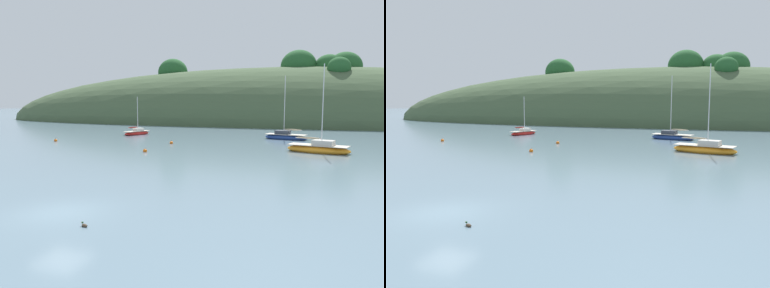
{
  "view_description": "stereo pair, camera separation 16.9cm",
  "coord_description": "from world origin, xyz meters",
  "views": [
    {
      "loc": [
        11.85,
        -14.86,
        5.45
      ],
      "look_at": [
        0.0,
        20.0,
        1.2
      ],
      "focal_mm": 35.15,
      "sensor_mm": 36.0,
      "label": 1
    },
    {
      "loc": [
        12.01,
        -14.8,
        5.45
      ],
      "look_at": [
        0.0,
        20.0,
        1.2
      ],
      "focal_mm": 35.15,
      "sensor_mm": 36.0,
      "label": 2
    }
  ],
  "objects": [
    {
      "name": "far_shoreline_hill",
      "position": [
        0.02,
        77.19,
        0.14
      ],
      "size": [
        150.0,
        36.0,
        30.53
      ],
      "color": "#425638",
      "rests_on": "ground"
    },
    {
      "name": "ground_plane",
      "position": [
        0.0,
        0.0,
        0.0
      ],
      "size": [
        400.0,
        400.0,
        0.0
      ],
      "primitive_type": "plane",
      "color": "slate"
    },
    {
      "name": "mooring_buoy_channel",
      "position": [
        -5.71,
        21.17,
        0.12
      ],
      "size": [
        0.44,
        0.44,
        0.54
      ],
      "color": "orange",
      "rests_on": "ground"
    },
    {
      "name": "sailboat_black_sloop",
      "position": [
        7.37,
        39.56,
        0.39
      ],
      "size": [
        6.42,
        3.53,
        9.13
      ],
      "color": "navy",
      "rests_on": "ground"
    },
    {
      "name": "sailboat_navy_dinghy",
      "position": [
        11.85,
        26.7,
        0.41
      ],
      "size": [
        6.95,
        3.89,
        9.48
      ],
      "color": "orange",
      "rests_on": "ground"
    },
    {
      "name": "mooring_buoy_inner",
      "position": [
        -5.9,
        29.2,
        0.12
      ],
      "size": [
        0.44,
        0.44,
        0.54
      ],
      "color": "orange",
      "rests_on": "ground"
    },
    {
      "name": "duck_lone_left",
      "position": [
        2.32,
        -1.39,
        0.05
      ],
      "size": [
        0.41,
        0.29,
        0.24
      ],
      "color": "#473828",
      "rests_on": "ground"
    },
    {
      "name": "sailboat_blue_center",
      "position": [
        -15.98,
        39.38,
        0.33
      ],
      "size": [
        3.34,
        5.21,
        6.28
      ],
      "color": "red",
      "rests_on": "ground"
    },
    {
      "name": "mooring_buoy_outer",
      "position": [
        -21.75,
        26.85,
        0.12
      ],
      "size": [
        0.44,
        0.44,
        0.54
      ],
      "color": "orange",
      "rests_on": "ground"
    }
  ]
}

